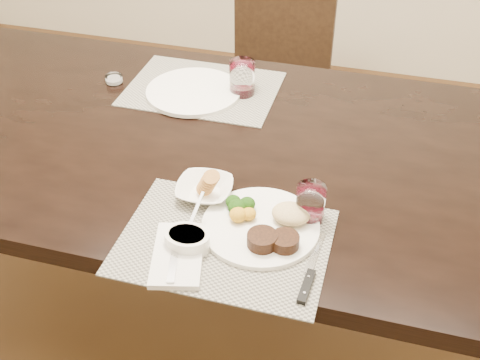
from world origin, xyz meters
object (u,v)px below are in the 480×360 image
(cracker_bowl, at_px, (205,189))
(wine_glass_near, at_px, (310,205))
(far_plate, at_px, (194,91))
(steak_knife, at_px, (309,278))
(chair_far, at_px, (277,67))
(dinner_plate, at_px, (266,225))

(cracker_bowl, bearing_deg, wine_glass_near, -3.47)
(wine_glass_near, height_order, far_plate, wine_glass_near)
(steak_knife, height_order, cracker_bowl, cracker_bowl)
(cracker_bowl, height_order, wine_glass_near, wine_glass_near)
(steak_knife, xyz_separation_m, wine_glass_near, (-0.03, 0.19, 0.04))
(chair_far, height_order, far_plate, chair_far)
(wine_glass_near, xyz_separation_m, far_plate, (-0.45, 0.47, -0.03))
(far_plate, bearing_deg, cracker_bowl, -67.72)
(steak_knife, bearing_deg, cracker_bowl, 148.87)
(cracker_bowl, xyz_separation_m, wine_glass_near, (0.26, -0.02, 0.02))
(chair_far, distance_m, dinner_plate, 1.30)
(chair_far, bearing_deg, wine_glass_near, -74.12)
(dinner_plate, bearing_deg, wine_glass_near, 37.15)
(chair_far, xyz_separation_m, far_plate, (-0.11, -0.71, 0.26))
(chair_far, xyz_separation_m, cracker_bowl, (0.08, -1.17, 0.27))
(dinner_plate, xyz_separation_m, steak_knife, (0.12, -0.12, -0.01))
(wine_glass_near, distance_m, far_plate, 0.65)
(chair_far, xyz_separation_m, dinner_plate, (0.25, -1.25, 0.27))
(wine_glass_near, relative_size, far_plate, 0.32)
(chair_far, relative_size, steak_knife, 4.21)
(chair_far, relative_size, far_plate, 3.09)
(chair_far, height_order, cracker_bowl, chair_far)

